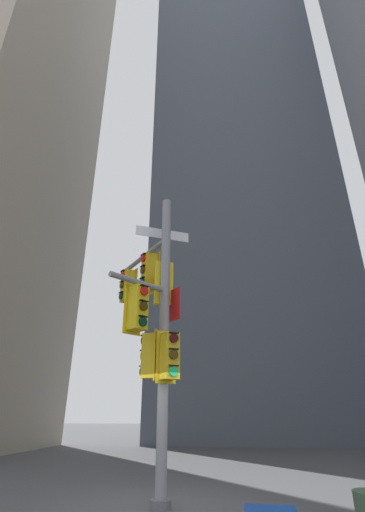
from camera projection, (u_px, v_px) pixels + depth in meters
ground at (160, 509)px, 6.88m from camera, size 120.00×120.00×0.00m
building_mid_block at (238, 172)px, 34.84m from camera, size 14.01×14.01×47.01m
signal_pole_assembly at (153, 313)px, 8.75m from camera, size 2.30×3.51×7.07m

